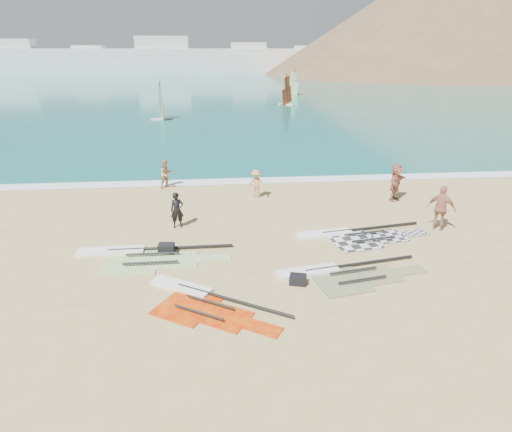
{
  "coord_description": "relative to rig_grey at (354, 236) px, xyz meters",
  "views": [
    {
      "loc": [
        -2.69,
        -12.22,
        7.31
      ],
      "look_at": [
        -1.16,
        4.0,
        1.0
      ],
      "focal_mm": 30.0,
      "sensor_mm": 36.0,
      "label": 1
    }
  ],
  "objects": [
    {
      "name": "beachgoer_back",
      "position": [
        3.89,
        0.37,
        0.95
      ],
      "size": [
        1.21,
        1.13,
        2.0
      ],
      "primitive_type": "imported",
      "rotation": [
        0.0,
        0.0,
        2.43
      ],
      "color": "#AE7056",
      "rests_on": "ground"
    },
    {
      "name": "person_wetsuit",
      "position": [
        -7.44,
        1.75,
        0.75
      ],
      "size": [
        0.65,
        0.49,
        1.59
      ],
      "primitive_type": "imported",
      "rotation": [
        0.0,
        0.0,
        0.21
      ],
      "color": "black",
      "rests_on": "ground"
    },
    {
      "name": "rig_orange",
      "position": [
        -1.47,
        -3.19,
        -0.0
      ],
      "size": [
        5.37,
        2.54,
        0.2
      ],
      "rotation": [
        0.0,
        0.0,
        0.18
      ],
      "color": "orange",
      "rests_on": "ground"
    },
    {
      "name": "rig_red",
      "position": [
        -6.33,
        -4.44,
        -0.0
      ],
      "size": [
        4.46,
        3.77,
        0.2
      ],
      "rotation": [
        0.0,
        0.0,
        -0.56
      ],
      "color": "#C20C02",
      "rests_on": "ground"
    },
    {
      "name": "ground",
      "position": [
        -2.96,
        -3.78,
        -0.05
      ],
      "size": [
        300.0,
        300.0,
        0.0
      ],
      "primitive_type": "plane",
      "color": "tan",
      "rests_on": "ground"
    },
    {
      "name": "beachgoer_left",
      "position": [
        -8.5,
        7.72,
        0.77
      ],
      "size": [
        1.01,
        0.96,
        1.64
      ],
      "primitive_type": "imported",
      "rotation": [
        0.0,
        0.0,
        0.57
      ],
      "color": "#AD7A54",
      "rests_on": "ground"
    },
    {
      "name": "windsurfer_right",
      "position": [
        8.35,
        61.66,
        1.22
      ],
      "size": [
        2.37,
        2.49,
        4.33
      ],
      "rotation": [
        0.0,
        0.0,
        0.56
      ],
      "color": "white",
      "rests_on": "ground"
    },
    {
      "name": "gear_bag_far",
      "position": [
        -3.07,
        -3.63,
        0.11
      ],
      "size": [
        0.64,
        0.53,
        0.33
      ],
      "primitive_type": "cube",
      "rotation": [
        0.0,
        0.0,
        -0.29
      ],
      "color": "black",
      "rests_on": "ground"
    },
    {
      "name": "sea",
      "position": [
        -2.96,
        128.22,
        -0.05
      ],
      "size": [
        300.0,
        240.0,
        0.06
      ],
      "primitive_type": "cube",
      "color": "#0D5E61",
      "rests_on": "ground"
    },
    {
      "name": "beachgoer_right",
      "position": [
        3.53,
        4.43,
        0.93
      ],
      "size": [
        1.56,
        1.78,
        1.95
      ],
      "primitive_type": "imported",
      "rotation": [
        0.0,
        0.0,
        0.91
      ],
      "color": "#A8674E",
      "rests_on": "ground"
    },
    {
      "name": "gear_bag_near",
      "position": [
        -7.69,
        -0.83,
        0.14
      ],
      "size": [
        0.62,
        0.47,
        0.38
      ],
      "primitive_type": "cube",
      "rotation": [
        0.0,
        0.0,
        -0.07
      ],
      "color": "black",
      "rests_on": "ground"
    },
    {
      "name": "surf_line",
      "position": [
        -2.96,
        8.52,
        -0.05
      ],
      "size": [
        300.0,
        1.2,
        0.04
      ],
      "primitive_type": "cube",
      "color": "white",
      "rests_on": "ground"
    },
    {
      "name": "headland_main",
      "position": [
        82.04,
        126.22,
        -0.05
      ],
      "size": [
        143.0,
        143.0,
        45.0
      ],
      "primitive_type": "cone",
      "color": "brown",
      "rests_on": "ground"
    },
    {
      "name": "rig_green",
      "position": [
        -8.64,
        -1.1,
        0.0
      ],
      "size": [
        5.99,
        2.35,
        0.2
      ],
      "rotation": [
        0.0,
        0.0,
        0.01
      ],
      "color": "#7CBE2D",
      "rests_on": "ground"
    },
    {
      "name": "windsurfer_centre",
      "position": [
        4.69,
        46.44,
        1.25
      ],
      "size": [
        2.37,
        2.42,
        4.46
      ],
      "rotation": [
        0.0,
        0.0,
        -0.65
      ],
      "color": "white",
      "rests_on": "ground"
    },
    {
      "name": "beachgoer_mid",
      "position": [
        -3.62,
        5.46,
        0.72
      ],
      "size": [
        1.15,
        1.0,
        1.54
      ],
      "primitive_type": "imported",
      "rotation": [
        0.0,
        0.0,
        -0.53
      ],
      "color": "tan",
      "rests_on": "ground"
    },
    {
      "name": "rig_grey",
      "position": [
        0.0,
        0.0,
        0.0
      ],
      "size": [
        5.7,
        2.65,
        0.2
      ],
      "rotation": [
        0.0,
        0.0,
        0.17
      ],
      "color": "#292A2C",
      "rests_on": "ground"
    },
    {
      "name": "far_town",
      "position": [
        -18.68,
        146.22,
        4.44
      ],
      "size": [
        160.0,
        8.0,
        12.0
      ],
      "color": "white",
      "rests_on": "ground"
    },
    {
      "name": "windsurfer_left",
      "position": [
        -11.65,
        33.94,
        1.2
      ],
      "size": [
        2.41,
        2.72,
        4.24
      ],
      "rotation": [
        0.0,
        0.0,
        0.31
      ],
      "color": "white",
      "rests_on": "ground"
    }
  ]
}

